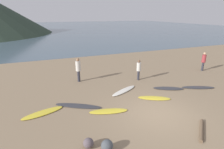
{
  "coord_description": "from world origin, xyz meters",
  "views": [
    {
      "loc": [
        -5.23,
        -6.64,
        4.91
      ],
      "look_at": [
        -0.46,
        5.13,
        0.6
      ],
      "focal_mm": 28.84,
      "sensor_mm": 36.0,
      "label": 1
    }
  ],
  "objects_px": {
    "surfboard_6": "(198,87)",
    "person_0": "(204,60)",
    "person_2": "(139,68)",
    "surfboard_0": "(43,113)",
    "surfboard_2": "(109,111)",
    "person_1": "(78,68)",
    "surfboard_5": "(168,88)",
    "surfboard_4": "(154,98)",
    "surfboard_1": "(78,106)",
    "driftwood_log": "(201,130)",
    "surfboard_3": "(124,91)",
    "beach_rock_near": "(88,143)",
    "beach_rock_far": "(107,146)"
  },
  "relations": [
    {
      "from": "surfboard_2",
      "to": "person_2",
      "type": "height_order",
      "value": "person_2"
    },
    {
      "from": "surfboard_1",
      "to": "surfboard_4",
      "type": "bearing_deg",
      "value": 21.42
    },
    {
      "from": "person_2",
      "to": "surfboard_0",
      "type": "bearing_deg",
      "value": -98.2
    },
    {
      "from": "person_2",
      "to": "surfboard_4",
      "type": "bearing_deg",
      "value": -40.64
    },
    {
      "from": "beach_rock_far",
      "to": "surfboard_6",
      "type": "bearing_deg",
      "value": 22.33
    },
    {
      "from": "person_2",
      "to": "driftwood_log",
      "type": "relative_size",
      "value": 0.95
    },
    {
      "from": "person_1",
      "to": "person_2",
      "type": "distance_m",
      "value": 4.58
    },
    {
      "from": "person_2",
      "to": "surfboard_3",
      "type": "bearing_deg",
      "value": -79.44
    },
    {
      "from": "person_0",
      "to": "driftwood_log",
      "type": "bearing_deg",
      "value": 165.88
    },
    {
      "from": "surfboard_0",
      "to": "beach_rock_near",
      "type": "distance_m",
      "value": 3.67
    },
    {
      "from": "beach_rock_near",
      "to": "surfboard_2",
      "type": "bearing_deg",
      "value": 52.74
    },
    {
      "from": "driftwood_log",
      "to": "beach_rock_near",
      "type": "height_order",
      "value": "beach_rock_near"
    },
    {
      "from": "surfboard_3",
      "to": "surfboard_4",
      "type": "bearing_deg",
      "value": -79.73
    },
    {
      "from": "surfboard_6",
      "to": "person_1",
      "type": "height_order",
      "value": "person_1"
    },
    {
      "from": "surfboard_5",
      "to": "beach_rock_far",
      "type": "xyz_separation_m",
      "value": [
        -5.98,
        -3.93,
        0.19
      ]
    },
    {
      "from": "surfboard_2",
      "to": "beach_rock_far",
      "type": "xyz_separation_m",
      "value": [
        -1.07,
        -2.63,
        0.2
      ]
    },
    {
      "from": "surfboard_6",
      "to": "beach_rock_near",
      "type": "bearing_deg",
      "value": -139.0
    },
    {
      "from": "surfboard_0",
      "to": "surfboard_5",
      "type": "relative_size",
      "value": 1.04
    },
    {
      "from": "surfboard_1",
      "to": "person_2",
      "type": "distance_m",
      "value": 5.87
    },
    {
      "from": "person_0",
      "to": "person_1",
      "type": "distance_m",
      "value": 11.06
    },
    {
      "from": "surfboard_3",
      "to": "surfboard_4",
      "type": "height_order",
      "value": "surfboard_3"
    },
    {
      "from": "surfboard_6",
      "to": "person_2",
      "type": "bearing_deg",
      "value": 158.08
    },
    {
      "from": "surfboard_1",
      "to": "surfboard_2",
      "type": "height_order",
      "value": "surfboard_2"
    },
    {
      "from": "surfboard_5",
      "to": "beach_rock_near",
      "type": "distance_m",
      "value": 7.45
    },
    {
      "from": "surfboard_0",
      "to": "beach_rock_far",
      "type": "bearing_deg",
      "value": -76.93
    },
    {
      "from": "surfboard_1",
      "to": "surfboard_2",
      "type": "relative_size",
      "value": 1.32
    },
    {
      "from": "person_0",
      "to": "person_1",
      "type": "bearing_deg",
      "value": 115.88
    },
    {
      "from": "surfboard_1",
      "to": "driftwood_log",
      "type": "distance_m",
      "value": 6.24
    },
    {
      "from": "surfboard_4",
      "to": "surfboard_6",
      "type": "bearing_deg",
      "value": 31.89
    },
    {
      "from": "beach_rock_near",
      "to": "beach_rock_far",
      "type": "height_order",
      "value": "beach_rock_far"
    },
    {
      "from": "person_1",
      "to": "person_2",
      "type": "bearing_deg",
      "value": 142.01
    },
    {
      "from": "surfboard_4",
      "to": "person_1",
      "type": "height_order",
      "value": "person_1"
    },
    {
      "from": "surfboard_5",
      "to": "beach_rock_near",
      "type": "height_order",
      "value": "beach_rock_near"
    },
    {
      "from": "person_1",
      "to": "person_2",
      "type": "relative_size",
      "value": 1.14
    },
    {
      "from": "beach_rock_near",
      "to": "beach_rock_far",
      "type": "xyz_separation_m",
      "value": [
        0.6,
        -0.43,
        0.03
      ]
    },
    {
      "from": "person_1",
      "to": "driftwood_log",
      "type": "height_order",
      "value": "person_1"
    },
    {
      "from": "person_1",
      "to": "person_0",
      "type": "bearing_deg",
      "value": 151.93
    },
    {
      "from": "surfboard_1",
      "to": "person_0",
      "type": "distance_m",
      "value": 12.11
    },
    {
      "from": "surfboard_2",
      "to": "beach_rock_near",
      "type": "xyz_separation_m",
      "value": [
        -1.67,
        -2.2,
        0.17
      ]
    },
    {
      "from": "surfboard_5",
      "to": "person_2",
      "type": "distance_m",
      "value": 2.72
    },
    {
      "from": "surfboard_3",
      "to": "surfboard_6",
      "type": "relative_size",
      "value": 1.02
    },
    {
      "from": "surfboard_1",
      "to": "surfboard_2",
      "type": "distance_m",
      "value": 1.8
    },
    {
      "from": "surfboard_2",
      "to": "person_1",
      "type": "distance_m",
      "value": 5.16
    },
    {
      "from": "surfboard_6",
      "to": "person_0",
      "type": "distance_m",
      "value": 4.69
    },
    {
      "from": "beach_rock_near",
      "to": "surfboard_6",
      "type": "bearing_deg",
      "value": 18.34
    },
    {
      "from": "surfboard_1",
      "to": "surfboard_4",
      "type": "distance_m",
      "value": 4.57
    },
    {
      "from": "surfboard_5",
      "to": "person_0",
      "type": "distance_m",
      "value": 6.09
    },
    {
      "from": "surfboard_4",
      "to": "person_1",
      "type": "distance_m",
      "value": 5.97
    },
    {
      "from": "person_2",
      "to": "driftwood_log",
      "type": "xyz_separation_m",
      "value": [
        -0.7,
        -6.73,
        -0.87
      ]
    },
    {
      "from": "surfboard_0",
      "to": "surfboard_4",
      "type": "bearing_deg",
      "value": -23.12
    }
  ]
}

